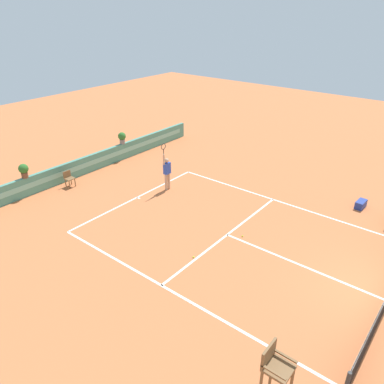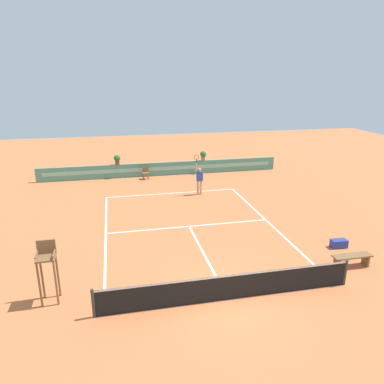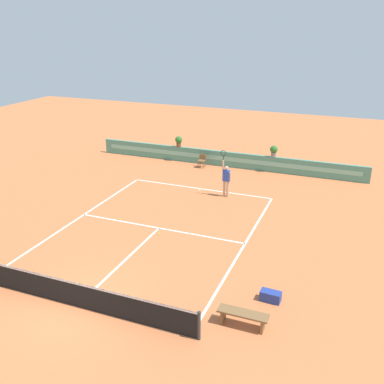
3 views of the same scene
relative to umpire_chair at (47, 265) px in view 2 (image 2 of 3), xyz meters
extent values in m
plane|color=#C66B3D|center=(5.85, 4.74, -1.34)|extent=(60.00, 60.00, 0.00)
cube|color=white|center=(5.85, 10.63, -1.34)|extent=(8.22, 0.10, 0.01)
cube|color=white|center=(5.85, 5.14, -1.34)|extent=(8.22, 0.10, 0.01)
cube|color=white|center=(5.85, 1.94, -1.34)|extent=(0.10, 6.40, 0.01)
cube|color=white|center=(1.74, 4.68, -1.34)|extent=(0.10, 11.89, 0.01)
cube|color=white|center=(9.96, 4.68, -1.34)|extent=(0.10, 11.89, 0.01)
cube|color=white|center=(5.85, 10.53, -1.34)|extent=(0.10, 0.20, 0.01)
cylinder|color=#333333|center=(1.44, -1.26, -0.84)|extent=(0.10, 0.10, 1.00)
cylinder|color=#333333|center=(10.26, -1.26, -0.84)|extent=(0.10, 0.10, 1.00)
cube|color=black|center=(5.85, -1.26, -0.87)|extent=(8.82, 0.02, 0.95)
cube|color=white|center=(5.85, -1.26, -0.42)|extent=(8.82, 0.03, 0.06)
cube|color=#4C8E7A|center=(5.85, 15.13, -0.84)|extent=(18.00, 0.20, 1.00)
cube|color=#7ABCA8|center=(5.85, 15.02, -0.79)|extent=(17.10, 0.01, 0.28)
cylinder|color=brown|center=(-0.25, -0.32, -0.54)|extent=(0.07, 0.07, 1.60)
cylinder|color=brown|center=(0.26, -0.32, -0.54)|extent=(0.07, 0.07, 1.60)
cylinder|color=brown|center=(-0.25, 0.19, -0.54)|extent=(0.07, 0.07, 1.60)
cylinder|color=brown|center=(0.26, 0.19, -0.54)|extent=(0.07, 0.07, 1.60)
cube|color=brown|center=(0.00, -0.06, 0.29)|extent=(0.60, 0.60, 0.06)
cube|color=brown|center=(0.00, 0.21, 0.56)|extent=(0.60, 0.06, 0.48)
cube|color=brown|center=(-0.27, -0.06, 0.44)|extent=(0.06, 0.60, 0.04)
cube|color=brown|center=(0.27, -0.06, 0.44)|extent=(0.06, 0.60, 0.04)
cylinder|color=brown|center=(4.36, 14.15, -1.12)|extent=(0.05, 0.05, 0.45)
cylinder|color=brown|center=(4.71, 14.15, -1.12)|extent=(0.05, 0.05, 0.45)
cylinder|color=brown|center=(4.36, 14.50, -1.12)|extent=(0.05, 0.05, 0.45)
cylinder|color=brown|center=(4.71, 14.50, -1.12)|extent=(0.05, 0.05, 0.45)
cube|color=brown|center=(4.53, 14.33, -0.87)|extent=(0.44, 0.44, 0.04)
cube|color=brown|center=(4.53, 14.53, -0.67)|extent=(0.44, 0.04, 0.36)
cube|color=brown|center=(10.67, -0.18, -1.12)|extent=(0.08, 0.40, 0.45)
cube|color=brown|center=(11.95, -0.18, -1.12)|extent=(0.08, 0.40, 0.45)
cube|color=brown|center=(11.31, -0.18, -0.86)|extent=(1.60, 0.44, 0.06)
cube|color=navy|center=(11.84, 1.46, -1.16)|extent=(0.72, 0.40, 0.36)
cylinder|color=tan|center=(7.64, 10.04, -0.89)|extent=(0.14, 0.14, 0.90)
cylinder|color=tan|center=(7.44, 10.06, -0.89)|extent=(0.14, 0.14, 0.90)
cube|color=#2D4CB7|center=(7.54, 10.05, -0.14)|extent=(0.37, 0.24, 0.60)
sphere|color=tan|center=(7.54, 10.05, 0.29)|extent=(0.22, 0.22, 0.22)
cylinder|color=tan|center=(7.34, 10.06, 0.41)|extent=(0.09, 0.09, 0.55)
cylinder|color=black|center=(7.34, 10.06, 0.83)|extent=(0.04, 0.04, 0.24)
torus|color=#262626|center=(7.34, 10.06, 1.09)|extent=(0.31, 0.05, 0.31)
cylinder|color=tan|center=(7.76, 10.04, -0.19)|extent=(0.09, 0.09, 0.50)
sphere|color=#CCE033|center=(3.70, 5.26, -1.31)|extent=(0.07, 0.07, 0.07)
sphere|color=#CCE033|center=(6.13, 4.55, -1.31)|extent=(0.07, 0.07, 0.07)
cylinder|color=brown|center=(2.57, 15.13, -0.20)|extent=(0.32, 0.32, 0.28)
sphere|color=#2D6B28|center=(2.57, 15.13, 0.14)|extent=(0.48, 0.48, 0.48)
cylinder|color=gray|center=(9.05, 15.13, -0.20)|extent=(0.32, 0.32, 0.28)
sphere|color=#2D6B28|center=(9.05, 15.13, 0.14)|extent=(0.48, 0.48, 0.48)
camera|label=1|loc=(-5.60, -2.10, 7.49)|focal=35.23mm
camera|label=2|loc=(2.39, -11.40, 5.96)|focal=34.05mm
camera|label=3|loc=(13.96, -11.15, 7.55)|focal=40.70mm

